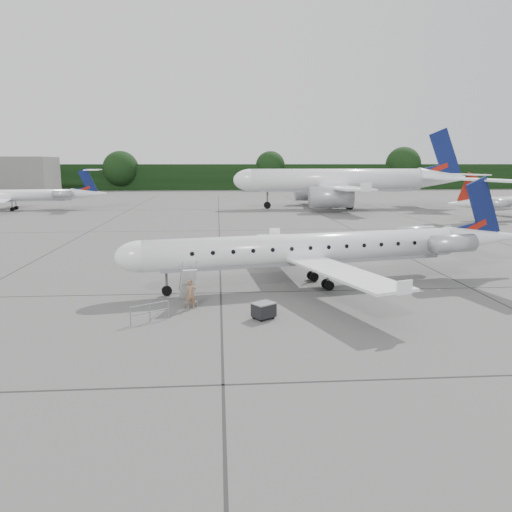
{
  "coord_description": "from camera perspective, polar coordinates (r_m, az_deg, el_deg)",
  "views": [
    {
      "loc": [
        -5.64,
        -29.71,
        8.45
      ],
      "look_at": [
        -3.15,
        3.0,
        2.3
      ],
      "focal_mm": 35.0,
      "sensor_mm": 36.0,
      "label": 1
    }
  ],
  "objects": [
    {
      "name": "ground",
      "position": [
        31.4,
        6.18,
        -5.06
      ],
      "size": [
        320.0,
        320.0,
        0.0
      ],
      "primitive_type": "plane",
      "color": "#565654",
      "rests_on": "ground"
    },
    {
      "name": "safety_railing",
      "position": [
        27.56,
        -12.03,
        -6.39
      ],
      "size": [
        1.91,
        1.23,
        1.0
      ],
      "primitive_type": null,
      "rotation": [
        0.0,
        0.0,
        0.55
      ],
      "color": "gray",
      "rests_on": "ground"
    },
    {
      "name": "bg_regional_left",
      "position": [
        100.33,
        -26.62,
        6.78
      ],
      "size": [
        30.52,
        23.74,
        7.38
      ],
      "primitive_type": null,
      "rotation": [
        0.0,
        0.0,
        0.13
      ],
      "color": "white",
      "rests_on": "ground"
    },
    {
      "name": "main_regional_jet",
      "position": [
        34.31,
        5.88,
        2.56
      ],
      "size": [
        32.17,
        25.92,
        7.34
      ],
      "primitive_type": null,
      "rotation": [
        0.0,
        0.0,
        0.2
      ],
      "color": "white",
      "rests_on": "ground"
    },
    {
      "name": "treeline",
      "position": [
        159.87,
        -2.36,
        9.01
      ],
      "size": [
        260.0,
        4.0,
        8.0
      ],
      "primitive_type": "cube",
      "color": "black",
      "rests_on": "ground"
    },
    {
      "name": "airstair",
      "position": [
        30.57,
        -7.8,
        -3.3
      ],
      "size": [
        1.26,
        2.26,
        2.3
      ],
      "primitive_type": null,
      "rotation": [
        0.0,
        0.0,
        0.2
      ],
      "color": "white",
      "rests_on": "ground"
    },
    {
      "name": "baggage_cart",
      "position": [
        27.52,
        0.88,
        -6.21
      ],
      "size": [
        1.43,
        1.37,
        0.97
      ],
      "primitive_type": null,
      "rotation": [
        0.0,
        0.0,
        0.6
      ],
      "color": "black",
      "rests_on": "ground"
    },
    {
      "name": "bg_narrowbody",
      "position": [
        95.28,
        9.14,
        9.8
      ],
      "size": [
        40.86,
        29.5,
        14.63
      ],
      "primitive_type": null,
      "rotation": [
        0.0,
        0.0,
        -0.0
      ],
      "color": "white",
      "rests_on": "ground"
    },
    {
      "name": "passenger",
      "position": [
        29.48,
        -7.45,
        -4.36
      ],
      "size": [
        0.73,
        0.57,
        1.76
      ],
      "primitive_type": "imported",
      "rotation": [
        0.0,
        0.0,
        0.25
      ],
      "color": "#8A634B",
      "rests_on": "ground"
    }
  ]
}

